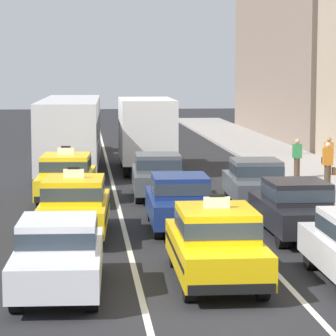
{
  "coord_description": "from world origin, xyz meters",
  "views": [
    {
      "loc": [
        -2.73,
        -15.84,
        4.68
      ],
      "look_at": [
        0.06,
        12.77,
        1.3
      ],
      "focal_mm": 92.67,
      "sensor_mm": 36.0,
      "label": 1
    }
  ],
  "objects_px": {
    "taxi_left_fifth": "(79,136)",
    "sedan_center_third": "(158,174)",
    "box_truck_center_fourth": "(145,131)",
    "taxi_center_nearest": "(216,243)",
    "sedan_right_third": "(256,181)",
    "sedan_right_second": "(296,207)",
    "bus_left_fourth": "(71,130)",
    "taxi_left_third": "(66,177)",
    "pedestrian_near_crosswalk": "(328,156)",
    "pedestrian_mid_block": "(297,158)",
    "pedestrian_far_corner": "(328,166)",
    "sedan_center_second": "(180,200)",
    "taxi_left_second": "(74,206)",
    "sedan_left_nearest": "(59,253)"
  },
  "relations": [
    {
      "from": "taxi_left_fifth",
      "to": "sedan_center_third",
      "type": "relative_size",
      "value": 1.05
    },
    {
      "from": "box_truck_center_fourth",
      "to": "taxi_center_nearest",
      "type": "bearing_deg",
      "value": -89.81
    },
    {
      "from": "sedan_right_third",
      "to": "box_truck_center_fourth",
      "type": "bearing_deg",
      "value": 106.23
    },
    {
      "from": "sedan_right_second",
      "to": "taxi_center_nearest",
      "type": "bearing_deg",
      "value": -121.74
    },
    {
      "from": "box_truck_center_fourth",
      "to": "sedan_right_third",
      "type": "xyz_separation_m",
      "value": [
        2.98,
        -10.23,
        -0.93
      ]
    },
    {
      "from": "bus_left_fourth",
      "to": "taxi_left_fifth",
      "type": "distance_m",
      "value": 8.77
    },
    {
      "from": "bus_left_fourth",
      "to": "taxi_left_third",
      "type": "bearing_deg",
      "value": -90.21
    },
    {
      "from": "box_truck_center_fourth",
      "to": "pedestrian_near_crosswalk",
      "type": "bearing_deg",
      "value": -24.53
    },
    {
      "from": "taxi_left_third",
      "to": "bus_left_fourth",
      "type": "distance_m",
      "value": 9.29
    },
    {
      "from": "pedestrian_mid_block",
      "to": "pedestrian_far_corner",
      "type": "height_order",
      "value": "pedestrian_far_corner"
    },
    {
      "from": "taxi_center_nearest",
      "to": "sedan_right_second",
      "type": "height_order",
      "value": "taxi_center_nearest"
    },
    {
      "from": "box_truck_center_fourth",
      "to": "pedestrian_near_crosswalk",
      "type": "xyz_separation_m",
      "value": [
        7.45,
        -3.4,
        -0.84
      ]
    },
    {
      "from": "sedan_center_second",
      "to": "taxi_center_nearest",
      "type": "bearing_deg",
      "value": -89.15
    },
    {
      "from": "sedan_right_second",
      "to": "pedestrian_mid_block",
      "type": "relative_size",
      "value": 2.69
    },
    {
      "from": "taxi_left_fifth",
      "to": "taxi_center_nearest",
      "type": "height_order",
      "value": "same"
    },
    {
      "from": "taxi_left_second",
      "to": "pedestrian_near_crosswalk",
      "type": "bearing_deg",
      "value": 48.0
    },
    {
      "from": "pedestrian_near_crosswalk",
      "to": "taxi_left_fifth",
      "type": "bearing_deg",
      "value": 129.69
    },
    {
      "from": "box_truck_center_fourth",
      "to": "sedan_center_third",
      "type": "bearing_deg",
      "value": -90.92
    },
    {
      "from": "taxi_left_third",
      "to": "sedan_center_third",
      "type": "xyz_separation_m",
      "value": [
        3.24,
        0.7,
        -0.03
      ]
    },
    {
      "from": "taxi_left_second",
      "to": "pedestrian_mid_block",
      "type": "bearing_deg",
      "value": 50.29
    },
    {
      "from": "bus_left_fourth",
      "to": "pedestrian_far_corner",
      "type": "bearing_deg",
      "value": -40.67
    },
    {
      "from": "taxi_left_fifth",
      "to": "box_truck_center_fourth",
      "type": "distance_m",
      "value": 9.76
    },
    {
      "from": "taxi_left_third",
      "to": "taxi_center_nearest",
      "type": "xyz_separation_m",
      "value": [
        3.44,
        -11.69,
        0.0
      ]
    },
    {
      "from": "sedan_center_second",
      "to": "sedan_right_second",
      "type": "bearing_deg",
      "value": -26.42
    },
    {
      "from": "taxi_left_second",
      "to": "taxi_center_nearest",
      "type": "relative_size",
      "value": 1.02
    },
    {
      "from": "sedan_center_third",
      "to": "sedan_right_second",
      "type": "distance_m",
      "value": 8.25
    },
    {
      "from": "taxi_left_second",
      "to": "pedestrian_far_corner",
      "type": "relative_size",
      "value": 2.65
    },
    {
      "from": "taxi_left_third",
      "to": "taxi_left_fifth",
      "type": "distance_m",
      "value": 17.96
    },
    {
      "from": "taxi_left_fifth",
      "to": "sedan_right_second",
      "type": "height_order",
      "value": "taxi_left_fifth"
    },
    {
      "from": "taxi_left_third",
      "to": "pedestrian_mid_block",
      "type": "bearing_deg",
      "value": 25.51
    },
    {
      "from": "sedan_left_nearest",
      "to": "bus_left_fourth",
      "type": "distance_m",
      "value": 21.52
    },
    {
      "from": "pedestrian_mid_block",
      "to": "pedestrian_far_corner",
      "type": "bearing_deg",
      "value": -84.5
    },
    {
      "from": "taxi_left_second",
      "to": "sedan_center_second",
      "type": "distance_m",
      "value": 3.14
    },
    {
      "from": "taxi_left_second",
      "to": "sedan_left_nearest",
      "type": "bearing_deg",
      "value": -92.58
    },
    {
      "from": "bus_left_fourth",
      "to": "sedan_center_third",
      "type": "height_order",
      "value": "bus_left_fourth"
    },
    {
      "from": "sedan_center_second",
      "to": "pedestrian_mid_block",
      "type": "distance_m",
      "value": 11.46
    },
    {
      "from": "taxi_center_nearest",
      "to": "pedestrian_near_crosswalk",
      "type": "height_order",
      "value": "taxi_center_nearest"
    },
    {
      "from": "bus_left_fourth",
      "to": "taxi_center_nearest",
      "type": "height_order",
      "value": "bus_left_fourth"
    },
    {
      "from": "sedan_left_nearest",
      "to": "sedan_center_third",
      "type": "bearing_deg",
      "value": 76.25
    },
    {
      "from": "taxi_left_second",
      "to": "sedan_center_third",
      "type": "relative_size",
      "value": 1.07
    },
    {
      "from": "taxi_center_nearest",
      "to": "pedestrian_mid_block",
      "type": "xyz_separation_m",
      "value": [
        5.81,
        16.1,
        0.08
      ]
    },
    {
      "from": "sedan_left_nearest",
      "to": "box_truck_center_fourth",
      "type": "height_order",
      "value": "box_truck_center_fourth"
    },
    {
      "from": "sedan_center_second",
      "to": "sedan_right_second",
      "type": "distance_m",
      "value": 3.4
    },
    {
      "from": "taxi_left_fifth",
      "to": "sedan_right_third",
      "type": "bearing_deg",
      "value": -72.83
    },
    {
      "from": "sedan_left_nearest",
      "to": "taxi_left_second",
      "type": "distance_m",
      "value": 5.95
    },
    {
      "from": "taxi_left_second",
      "to": "taxi_left_third",
      "type": "xyz_separation_m",
      "value": [
        -0.34,
        6.31,
        0.0
      ]
    },
    {
      "from": "taxi_left_fifth",
      "to": "pedestrian_far_corner",
      "type": "relative_size",
      "value": 2.6
    },
    {
      "from": "pedestrian_mid_block",
      "to": "pedestrian_far_corner",
      "type": "xyz_separation_m",
      "value": [
        0.32,
        -3.36,
        0.07
      ]
    },
    {
      "from": "bus_left_fourth",
      "to": "pedestrian_near_crosswalk",
      "type": "height_order",
      "value": "bus_left_fourth"
    },
    {
      "from": "sedan_left_nearest",
      "to": "pedestrian_near_crosswalk",
      "type": "relative_size",
      "value": 2.75
    }
  ]
}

